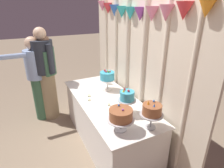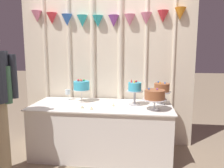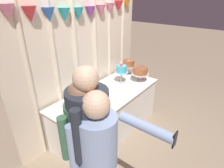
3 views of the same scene
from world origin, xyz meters
name	(u,v)px [view 2 (image 2 of 3)]	position (x,y,z in m)	size (l,w,h in m)	color
ground_plane	(101,157)	(0.00, 0.00, 0.00)	(24.00, 24.00, 0.00)	gray
draped_curtain	(106,64)	(-0.01, 0.58, 1.32)	(2.78, 0.17, 2.43)	beige
cake_table	(102,130)	(0.00, 0.10, 0.38)	(2.02, 0.84, 0.76)	white
cake_display_leftmost	(82,86)	(-0.33, 0.25, 1.00)	(0.26, 0.26, 0.36)	silver
cake_display_midleft	(135,88)	(0.47, 0.16, 1.00)	(0.24, 0.24, 0.37)	#B2B2B7
cake_display_midright	(155,95)	(0.74, -0.08, 0.96)	(0.32, 0.32, 0.29)	silver
cake_display_rightmost	(162,88)	(0.86, 0.26, 0.99)	(0.27, 0.27, 0.35)	#B2B2B7
wine_glass	(68,92)	(-0.58, 0.34, 0.89)	(0.08, 0.08, 0.17)	silver
tealight_far_left	(82,107)	(-0.23, -0.11, 0.77)	(0.05, 0.05, 0.03)	beige
tealight_near_left	(91,109)	(-0.09, -0.16, 0.77)	(0.04, 0.04, 0.03)	beige
tealight_near_right	(113,105)	(0.18, 0.04, 0.77)	(0.04, 0.04, 0.04)	beige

